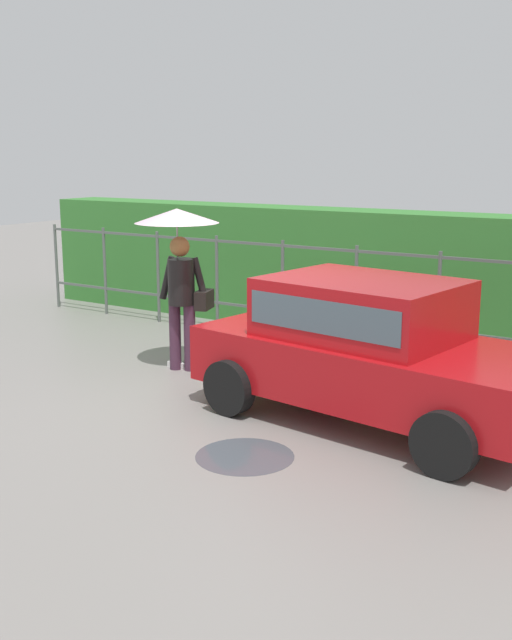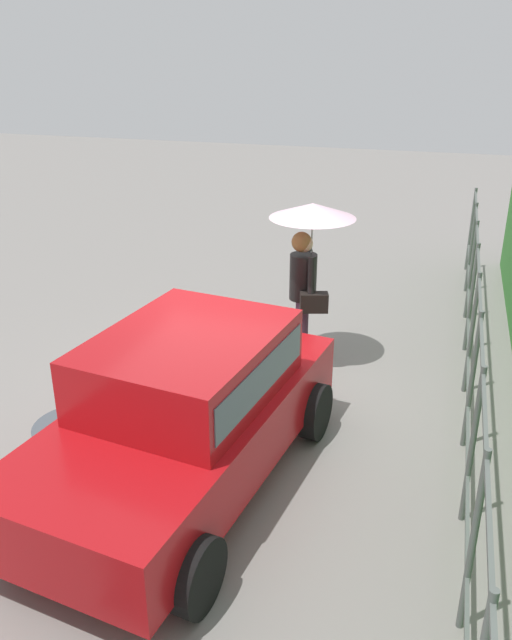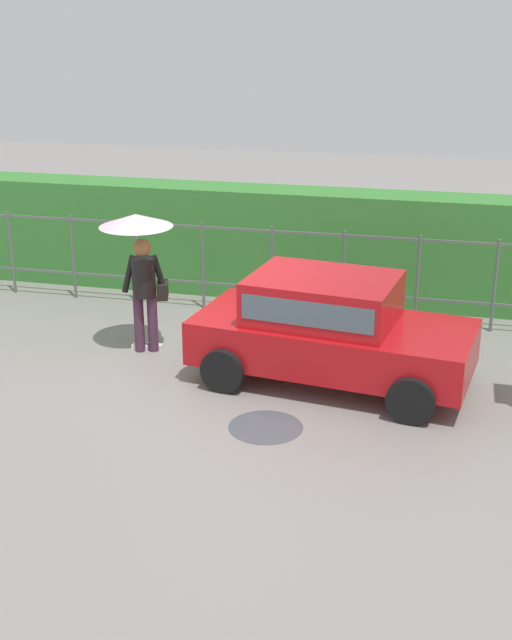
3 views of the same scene
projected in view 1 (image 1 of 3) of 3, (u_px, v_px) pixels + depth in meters
The scene contains 6 objects.
ground_plane at pixel (245, 396), 8.79m from camera, with size 40.00×40.00×0.00m, color gray.
car at pixel (369, 345), 7.88m from camera, with size 3.90×2.26×1.48m.
pedestrian at pixel (180, 250), 9.63m from camera, with size 1.06×1.06×2.06m.
fence_section at pixel (318, 290), 10.95m from camera, with size 10.75×0.05×1.50m.
hedge_row at pixel (351, 272), 11.80m from camera, with size 11.70×0.90×1.90m, color #387F33.
puddle_near at pixel (245, 456), 7.05m from camera, with size 0.92×0.92×0.00m, color #4C545B.
Camera 1 is at (4.66, -6.99, 2.73)m, focal length 42.94 mm.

